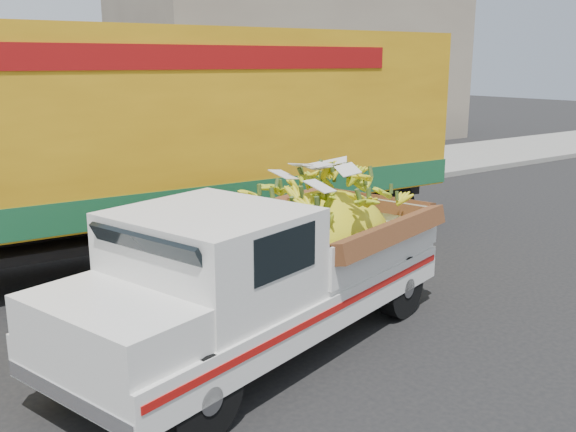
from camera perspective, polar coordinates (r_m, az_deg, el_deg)
ground at (r=7.39m, az=-16.81°, el=-13.52°), size 100.00×100.00×0.00m
building_right at (r=26.62m, az=1.08°, el=12.99°), size 14.00×6.00×6.00m
pickup_truck at (r=7.67m, az=-0.35°, el=-4.01°), size 5.48×3.22×1.81m
semi_trailer at (r=10.65m, az=-13.96°, el=6.89°), size 12.04×3.15×3.80m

